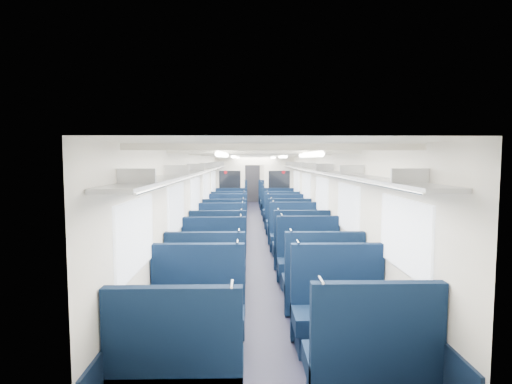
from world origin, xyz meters
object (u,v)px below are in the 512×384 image
(seat_12, at_px, (225,230))
(seat_25, at_px, (271,199))
(seat_3, at_px, (339,316))
(seat_13, at_px, (289,229))
(seat_7, at_px, (309,264))
(seat_26, at_px, (236,197))
(seat_5, at_px, (322,286))
(seat_2, at_px, (197,316))
(seat_20, at_px, (233,206))
(seat_0, at_px, (177,376))
(seat_21, at_px, (275,206))
(end_door, at_px, (253,183))
(seat_27, at_px, (270,197))
(seat_14, at_px, (227,222))
(seat_8, at_px, (218,250))
(seat_17, at_px, (282,217))
(seat_16, at_px, (229,217))
(seat_19, at_px, (279,212))
(seat_11, at_px, (294,238))
(seat_22, at_px, (234,202))
(seat_10, at_px, (222,239))
(seat_1, at_px, (370,369))
(seat_9, at_px, (301,250))
(seat_23, at_px, (273,202))
(seat_15, at_px, (285,223))
(seat_24, at_px, (235,199))
(bulkhead, at_px, (255,187))
(seat_4, at_px, (207,287))
(seat_18, at_px, (231,212))

(seat_12, relative_size, seat_25, 1.00)
(seat_3, xyz_separation_m, seat_13, (0.00, 5.74, 0.00))
(seat_7, xyz_separation_m, seat_26, (-1.66, 12.27, 0.00))
(seat_5, xyz_separation_m, seat_13, (0.00, 4.66, 0.00))
(seat_2, height_order, seat_13, same)
(seat_7, bearing_deg, seat_20, 100.67)
(seat_0, height_order, seat_21, same)
(end_door, xyz_separation_m, seat_0, (-0.83, -17.26, -0.62))
(seat_12, distance_m, seat_27, 9.15)
(seat_12, height_order, seat_27, same)
(seat_14, xyz_separation_m, seat_20, (0.00, 4.20, 0.00))
(seat_2, distance_m, seat_8, 3.36)
(seat_21, xyz_separation_m, seat_27, (0.00, 3.60, 0.00))
(seat_12, bearing_deg, seat_17, 54.54)
(seat_16, bearing_deg, seat_19, 35.35)
(end_door, height_order, seat_19, end_door)
(seat_21, bearing_deg, seat_11, -90.00)
(seat_21, xyz_separation_m, seat_22, (-1.66, 1.28, 0.00))
(seat_3, bearing_deg, seat_10, 110.41)
(seat_1, distance_m, seat_21, 12.23)
(seat_10, distance_m, seat_17, 3.90)
(seat_2, distance_m, seat_9, 3.77)
(seat_5, height_order, seat_12, same)
(seat_3, relative_size, seat_16, 1.00)
(seat_12, bearing_deg, seat_23, 76.06)
(seat_3, height_order, seat_26, same)
(seat_15, bearing_deg, seat_9, -90.00)
(seat_2, height_order, seat_5, same)
(seat_2, height_order, seat_26, same)
(seat_19, bearing_deg, seat_23, 90.00)
(end_door, relative_size, seat_24, 1.62)
(end_door, relative_size, bulkhead, 0.71)
(seat_20, bearing_deg, seat_15, -69.12)
(bulkhead, bearing_deg, seat_23, 73.05)
(seat_1, xyz_separation_m, seat_3, (0.00, 1.18, 0.00))
(seat_21, distance_m, seat_24, 3.00)
(seat_1, xyz_separation_m, seat_17, (0.00, 9.17, 0.00))
(seat_4, distance_m, seat_18, 8.10)
(seat_24, bearing_deg, seat_10, -90.00)
(seat_10, relative_size, seat_13, 1.00)
(seat_11, relative_size, seat_22, 1.00)
(seat_23, bearing_deg, seat_24, 144.03)
(seat_16, xyz_separation_m, seat_26, (0.00, 6.57, 0.00))
(seat_12, bearing_deg, seat_18, 90.00)
(seat_2, relative_size, seat_26, 1.00)
(seat_12, bearing_deg, seat_24, 90.00)
(seat_0, relative_size, seat_13, 1.00)
(seat_15, bearing_deg, seat_18, 124.43)
(seat_17, height_order, seat_21, same)
(bulkhead, bearing_deg, seat_9, -82.39)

